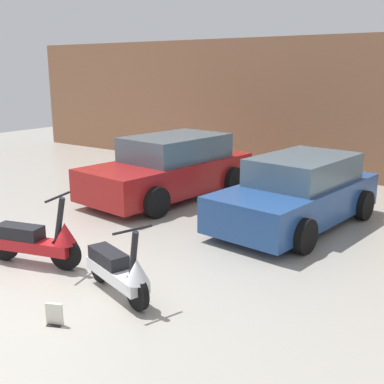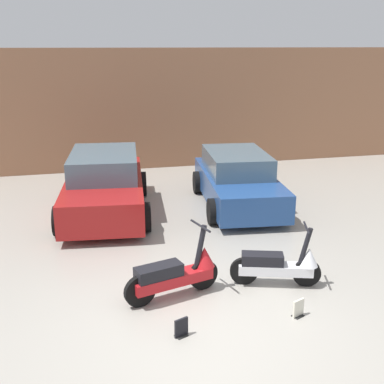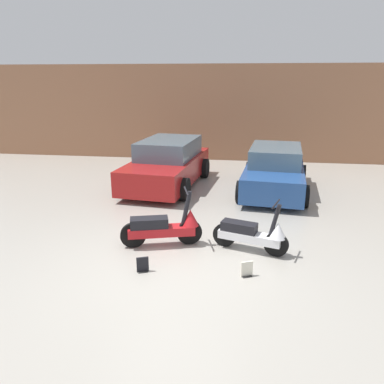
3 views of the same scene
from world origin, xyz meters
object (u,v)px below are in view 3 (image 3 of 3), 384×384
at_px(scooter_front_left, 165,227).
at_px(car_rear_center, 275,171).
at_px(scooter_front_right, 253,234).
at_px(placard_near_right_scooter, 247,270).
at_px(car_rear_left, 168,164).
at_px(placard_near_left_scooter, 143,265).

bearing_deg(scooter_front_left, car_rear_center, 44.06).
xyz_separation_m(scooter_front_right, placard_near_right_scooter, (-0.11, -0.94, -0.24)).
bearing_deg(scooter_front_left, scooter_front_right, -17.07).
bearing_deg(car_rear_center, car_rear_left, -87.71).
bearing_deg(car_rear_left, car_rear_center, 92.40).
relative_size(scooter_front_left, car_rear_left, 0.37).
distance_m(scooter_front_left, car_rear_center, 4.60).
distance_m(car_rear_left, car_rear_center, 3.11).
height_order(car_rear_left, placard_near_left_scooter, car_rear_left).
bearing_deg(scooter_front_right, placard_near_left_scooter, -133.12).
height_order(scooter_front_left, car_rear_left, car_rear_left).
bearing_deg(car_rear_center, scooter_front_left, -24.10).
distance_m(car_rear_center, placard_near_left_scooter, 5.63).
bearing_deg(placard_near_left_scooter, placard_near_right_scooter, 2.94).
bearing_deg(placard_near_right_scooter, scooter_front_right, 83.49).
bearing_deg(car_rear_left, scooter_front_right, 36.39).
relative_size(car_rear_left, placard_near_right_scooter, 16.04).
xyz_separation_m(car_rear_left, car_rear_center, (3.11, -0.20, -0.05)).
bearing_deg(placard_near_left_scooter, car_rear_center, 63.89).
xyz_separation_m(car_rear_center, placard_near_right_scooter, (-0.75, -4.95, -0.49)).
xyz_separation_m(scooter_front_right, placard_near_left_scooter, (-1.82, -1.02, -0.24)).
height_order(scooter_front_right, car_rear_left, car_rear_left).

